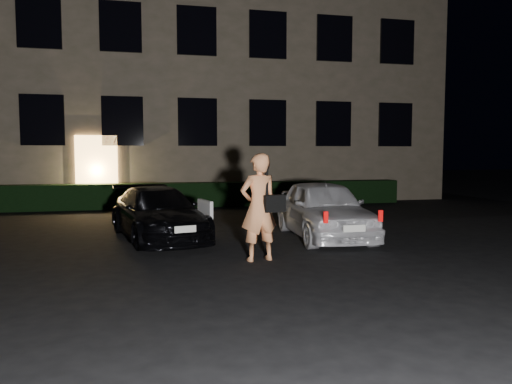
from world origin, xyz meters
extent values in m
plane|color=black|center=(0.00, 0.00, 0.00)|extent=(80.00, 80.00, 0.00)
cube|color=brown|center=(0.00, 15.00, 6.00)|extent=(20.00, 8.00, 12.00)
cube|color=#FFBA61|center=(-3.50, 10.94, 1.25)|extent=(1.40, 0.10, 2.50)
cube|color=black|center=(-5.20, 10.94, 3.00)|extent=(1.40, 0.10, 1.70)
cube|color=black|center=(-2.60, 10.94, 3.00)|extent=(1.40, 0.10, 1.70)
cube|color=black|center=(0.00, 10.94, 3.00)|extent=(1.40, 0.10, 1.70)
cube|color=black|center=(2.60, 10.94, 3.00)|extent=(1.40, 0.10, 1.70)
cube|color=black|center=(5.20, 10.94, 3.00)|extent=(1.40, 0.10, 1.70)
cube|color=black|center=(7.80, 10.94, 3.00)|extent=(1.40, 0.10, 1.70)
cube|color=black|center=(-5.20, 10.94, 6.20)|extent=(1.40, 0.10, 1.70)
cube|color=black|center=(-2.60, 10.94, 6.20)|extent=(1.40, 0.10, 1.70)
cube|color=black|center=(0.00, 10.94, 6.20)|extent=(1.40, 0.10, 1.70)
cube|color=black|center=(2.60, 10.94, 6.20)|extent=(1.40, 0.10, 1.70)
cube|color=black|center=(5.20, 10.94, 6.20)|extent=(1.40, 0.10, 1.70)
cube|color=black|center=(7.80, 10.94, 6.20)|extent=(1.40, 0.10, 1.70)
cube|color=black|center=(0.00, 10.50, 0.42)|extent=(15.00, 0.70, 0.85)
imported|color=black|center=(-1.68, 4.17, 0.57)|extent=(2.37, 4.16, 1.13)
cube|color=white|center=(-0.69, 3.64, 0.70)|extent=(0.24, 0.81, 0.38)
cube|color=silver|center=(-1.25, 2.19, 0.50)|extent=(0.41, 0.12, 0.13)
imported|color=silver|center=(1.96, 3.43, 0.65)|extent=(1.74, 3.91, 1.31)
cube|color=red|center=(1.32, 1.63, 0.71)|extent=(0.08, 0.05, 0.22)
cube|color=red|center=(2.40, 1.57, 0.71)|extent=(0.08, 0.05, 0.22)
cube|color=silver|center=(1.86, 1.55, 0.50)|extent=(0.44, 0.06, 0.13)
imported|color=#F1955C|center=(-0.02, 1.45, 0.96)|extent=(0.77, 0.59, 1.91)
cube|color=black|center=(0.24, 1.37, 1.03)|extent=(0.42, 0.25, 0.30)
cube|color=black|center=(0.11, 1.38, 1.46)|extent=(0.05, 0.07, 0.59)
camera|label=1|loc=(-2.06, -7.08, 1.93)|focal=35.00mm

